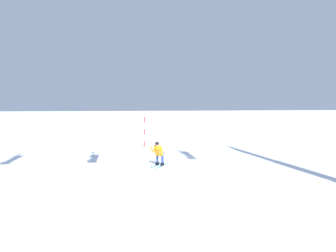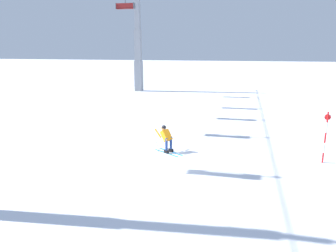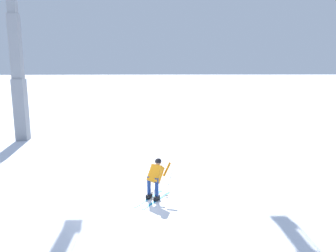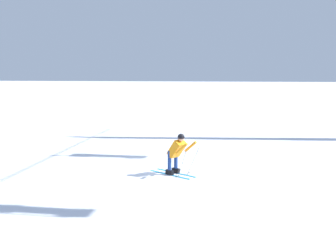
% 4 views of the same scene
% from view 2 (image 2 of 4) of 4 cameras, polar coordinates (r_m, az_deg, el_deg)
% --- Properties ---
extents(ground_plane, '(260.00, 260.00, 0.00)m').
position_cam_2_polar(ground_plane, '(15.74, -0.89, -6.12)').
color(ground_plane, white).
extents(skier_carving_main, '(1.40, 1.74, 1.56)m').
position_cam_2_polar(skier_carving_main, '(16.73, -0.33, -1.98)').
color(skier_carving_main, '#198CCC').
rests_on(skier_carving_main, ground_plane).
extents(lift_tower_far, '(0.90, 2.72, 11.95)m').
position_cam_2_polar(lift_tower_far, '(41.26, -5.35, 13.06)').
color(lift_tower_far, gray).
rests_on(lift_tower_far, ground_plane).
extents(chairlift_seat_farthest, '(0.61, 2.10, 2.30)m').
position_cam_2_polar(chairlift_seat_farthest, '(37.64, -7.68, 20.55)').
color(chairlift_seat_farthest, black).
extents(trail_marker_pole, '(0.07, 0.28, 2.49)m').
position_cam_2_polar(trail_marker_pole, '(16.74, 26.35, -1.60)').
color(trail_marker_pole, red).
rests_on(trail_marker_pole, ground_plane).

